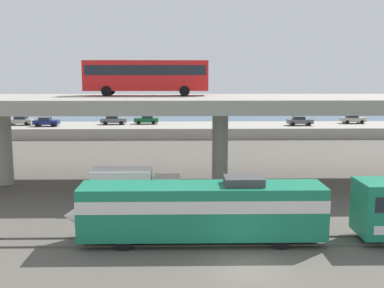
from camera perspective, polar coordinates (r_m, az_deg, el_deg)
name	(u,v)px	position (r m, az deg, el deg)	size (l,w,h in m)	color
ground_plane	(248,268)	(26.87, 6.72, -14.56)	(260.00, 260.00, 0.00)	#565149
rail_strip_near	(241,245)	(29.83, 5.87, -12.00)	(110.00, 0.12, 0.12)	#59544C
rail_strip_far	(238,237)	(31.24, 5.53, -11.03)	(110.00, 0.12, 0.12)	#59544C
train_locomotive	(190,208)	(29.66, -0.25, -7.74)	(16.10, 3.04, 4.18)	#197A56
highway_overpass	(220,106)	(44.70, 3.43, 4.60)	(96.00, 11.91, 8.25)	#9E998E
transit_bus_on_overpass	(146,74)	(46.90, -5.49, 8.32)	(12.00, 2.68, 3.40)	red
service_truck_west	(133,187)	(37.68, -7.04, -5.11)	(6.80, 2.46, 3.04)	#9E998C
pier_parking_lot	(204,130)	(80.12, 1.44, 1.70)	(75.72, 11.22, 1.72)	#9E998E
parked_car_0	(300,121)	(81.19, 12.80, 2.74)	(4.23, 1.89, 1.50)	#515459
parked_car_1	(113,120)	(81.81, -9.41, 2.88)	(4.32, 1.88, 1.50)	#515459
parked_car_2	(20,120)	(84.66, -19.94, 2.67)	(4.32, 1.97, 1.50)	#9E998C
parked_car_3	(147,119)	(81.73, -5.47, 2.95)	(4.09, 1.92, 1.50)	#0C4C26
parked_car_4	(46,122)	(81.49, -17.11, 2.59)	(4.08, 1.95, 1.50)	navy
parked_car_5	(353,119)	(86.81, 18.73, 2.86)	(4.09, 1.96, 1.50)	#9E998C
harbor_water	(199,121)	(103.06, 0.88, 2.78)	(140.00, 36.00, 0.01)	#385B7A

